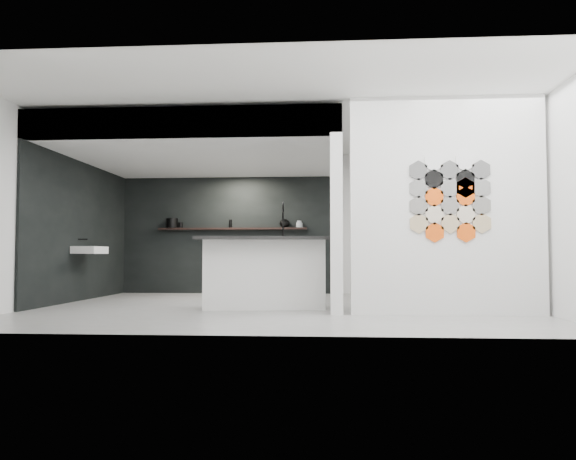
% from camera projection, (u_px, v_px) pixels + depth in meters
% --- Properties ---
extents(floor, '(7.00, 6.00, 0.01)m').
position_uv_depth(floor, '(280.00, 307.00, 8.26)').
color(floor, gray).
extents(partition_panel, '(2.45, 0.15, 2.80)m').
position_uv_depth(partition_panel, '(447.00, 205.00, 7.17)').
color(partition_panel, silver).
rests_on(partition_panel, floor).
extents(bay_clad_back, '(4.40, 0.04, 2.35)m').
position_uv_depth(bay_clad_back, '(228.00, 235.00, 11.36)').
color(bay_clad_back, black).
rests_on(bay_clad_back, floor).
extents(bay_clad_left, '(0.04, 4.00, 2.35)m').
position_uv_depth(bay_clad_left, '(82.00, 231.00, 9.55)').
color(bay_clad_left, black).
rests_on(bay_clad_left, floor).
extents(bulkhead, '(4.40, 4.00, 0.40)m').
position_uv_depth(bulkhead, '(208.00, 149.00, 9.46)').
color(bulkhead, silver).
rests_on(bulkhead, corner_column).
extents(corner_column, '(0.16, 0.16, 2.35)m').
position_uv_depth(corner_column, '(336.00, 223.00, 7.26)').
color(corner_column, silver).
rests_on(corner_column, floor).
extents(fascia_beam, '(4.40, 0.16, 0.40)m').
position_uv_depth(fascia_beam, '(178.00, 122.00, 7.55)').
color(fascia_beam, silver).
rests_on(fascia_beam, corner_column).
extents(wall_basin, '(0.40, 0.60, 0.12)m').
position_uv_depth(wall_basin, '(90.00, 250.00, 9.32)').
color(wall_basin, silver).
rests_on(wall_basin, bay_clad_left).
extents(display_shelf, '(3.00, 0.15, 0.04)m').
position_uv_depth(display_shelf, '(232.00, 229.00, 11.25)').
color(display_shelf, black).
rests_on(display_shelf, bay_clad_back).
extents(kitchen_island, '(2.02, 1.07, 1.55)m').
position_uv_depth(kitchen_island, '(264.00, 272.00, 8.05)').
color(kitchen_island, silver).
rests_on(kitchen_island, floor).
extents(stockpot, '(0.30, 0.30, 0.19)m').
position_uv_depth(stockpot, '(172.00, 223.00, 11.34)').
color(stockpot, black).
rests_on(stockpot, display_shelf).
extents(kettle, '(0.25, 0.25, 0.17)m').
position_uv_depth(kettle, '(285.00, 223.00, 11.19)').
color(kettle, black).
rests_on(kettle, display_shelf).
extents(glass_bowl, '(0.13, 0.13, 0.09)m').
position_uv_depth(glass_bowl, '(299.00, 225.00, 11.16)').
color(glass_bowl, gray).
rests_on(glass_bowl, display_shelf).
extents(glass_vase, '(0.10, 0.10, 0.13)m').
position_uv_depth(glass_vase, '(299.00, 224.00, 11.17)').
color(glass_vase, gray).
rests_on(glass_vase, display_shelf).
extents(bottle_dark, '(0.07, 0.07, 0.16)m').
position_uv_depth(bottle_dark, '(230.00, 224.00, 11.26)').
color(bottle_dark, black).
rests_on(bottle_dark, display_shelf).
extents(utensil_cup, '(0.10, 0.10, 0.11)m').
position_uv_depth(utensil_cup, '(181.00, 225.00, 11.33)').
color(utensil_cup, black).
rests_on(utensil_cup, display_shelf).
extents(hex_tile_cluster, '(1.04, 0.02, 1.16)m').
position_uv_depth(hex_tile_cluster, '(451.00, 196.00, 7.09)').
color(hex_tile_cluster, tan).
rests_on(hex_tile_cluster, partition_panel).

